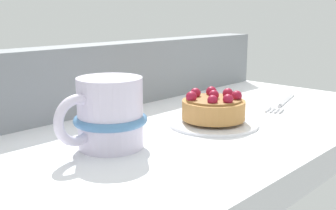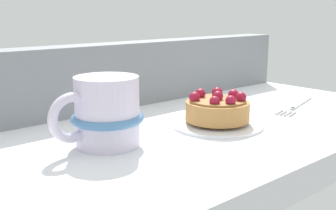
{
  "view_description": "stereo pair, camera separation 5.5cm",
  "coord_description": "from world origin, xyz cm",
  "px_view_note": "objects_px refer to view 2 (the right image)",
  "views": [
    {
      "loc": [
        -45.55,
        -38.61,
        16.58
      ],
      "look_at": [
        -6.09,
        -1.72,
        4.17
      ],
      "focal_mm": 44.7,
      "sensor_mm": 36.0,
      "label": 1
    },
    {
      "loc": [
        -41.56,
        -42.45,
        16.58
      ],
      "look_at": [
        -6.09,
        -1.72,
        4.17
      ],
      "focal_mm": 44.7,
      "sensor_mm": 36.0,
      "label": 2
    }
  ],
  "objects_px": {
    "coffee_mug": "(107,113)",
    "dessert_fork": "(297,105)",
    "dessert_plate": "(217,123)",
    "raspberry_tart": "(217,109)"
  },
  "relations": [
    {
      "from": "dessert_plate",
      "to": "raspberry_tart",
      "type": "xyz_separation_m",
      "value": [
        0.0,
        0.0,
        0.02
      ]
    },
    {
      "from": "raspberry_tart",
      "to": "dessert_fork",
      "type": "height_order",
      "value": "raspberry_tart"
    },
    {
      "from": "coffee_mug",
      "to": "dessert_fork",
      "type": "distance_m",
      "value": 0.37
    },
    {
      "from": "dessert_plate",
      "to": "raspberry_tart",
      "type": "bearing_deg",
      "value": 38.21
    },
    {
      "from": "raspberry_tart",
      "to": "dessert_fork",
      "type": "relative_size",
      "value": 0.57
    },
    {
      "from": "dessert_plate",
      "to": "coffee_mug",
      "type": "bearing_deg",
      "value": 171.76
    },
    {
      "from": "dessert_plate",
      "to": "dessert_fork",
      "type": "relative_size",
      "value": 0.82
    },
    {
      "from": "raspberry_tart",
      "to": "coffee_mug",
      "type": "relative_size",
      "value": 0.75
    },
    {
      "from": "raspberry_tart",
      "to": "dessert_fork",
      "type": "distance_m",
      "value": 0.2
    },
    {
      "from": "coffee_mug",
      "to": "dessert_fork",
      "type": "height_order",
      "value": "coffee_mug"
    }
  ]
}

